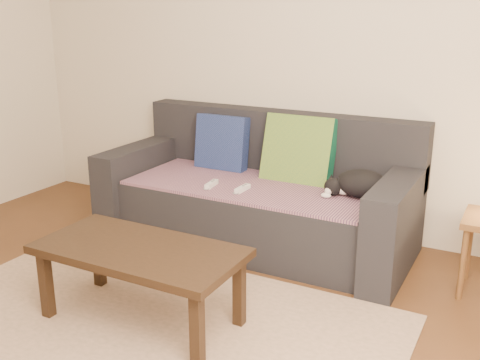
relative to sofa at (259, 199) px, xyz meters
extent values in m
plane|color=brown|center=(0.00, -1.57, -0.31)|extent=(4.50, 4.50, 0.00)
cube|color=beige|center=(0.00, 0.43, 0.99)|extent=(4.50, 0.04, 2.60)
cube|color=#232328|center=(0.00, -0.07, -0.10)|extent=(1.70, 0.78, 0.42)
cube|color=#232328|center=(0.00, 0.33, 0.34)|extent=(2.10, 0.18, 0.45)
cube|color=#232328|center=(-0.95, -0.07, -0.01)|extent=(0.20, 0.90, 0.60)
cube|color=#232328|center=(0.95, -0.07, -0.01)|extent=(0.20, 0.90, 0.60)
cube|color=#3E2547|center=(0.00, -0.09, 0.12)|extent=(1.66, 0.74, 0.02)
cube|color=navy|center=(-0.39, 0.17, 0.32)|extent=(0.39, 0.15, 0.40)
cube|color=#0C513A|center=(0.22, 0.17, 0.32)|extent=(0.49, 0.25, 0.50)
ellipsoid|color=black|center=(0.72, -0.02, 0.22)|extent=(0.38, 0.32, 0.17)
sphere|color=black|center=(0.55, -0.08, 0.19)|extent=(0.14, 0.14, 0.11)
sphere|color=white|center=(0.54, -0.12, 0.17)|extent=(0.06, 0.06, 0.05)
ellipsoid|color=black|center=(0.82, -0.13, 0.16)|extent=(0.14, 0.07, 0.04)
cube|color=white|center=(-0.22, -0.27, 0.15)|extent=(0.05, 0.15, 0.03)
cube|color=white|center=(0.01, -0.26, 0.15)|extent=(0.04, 0.15, 0.03)
cylinder|color=brown|center=(1.37, -0.23, -0.10)|extent=(0.03, 0.03, 0.42)
cylinder|color=brown|center=(1.37, 0.07, -0.10)|extent=(0.03, 0.03, 0.42)
cube|color=tan|center=(0.00, -1.42, -0.30)|extent=(2.50, 1.80, 0.01)
cube|color=black|center=(-0.05, -1.25, 0.09)|extent=(1.05, 0.53, 0.04)
cube|color=black|center=(-0.52, -1.45, -0.12)|extent=(0.05, 0.05, 0.38)
cube|color=black|center=(0.41, -1.45, -0.12)|extent=(0.05, 0.05, 0.38)
cube|color=black|center=(-0.52, -1.05, -0.12)|extent=(0.05, 0.05, 0.38)
cube|color=black|center=(0.41, -1.05, -0.12)|extent=(0.05, 0.05, 0.38)
camera|label=1|loc=(1.61, -3.30, 1.25)|focal=42.00mm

